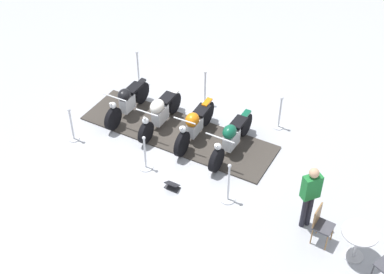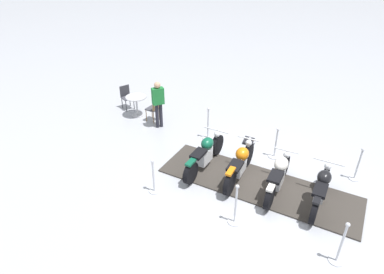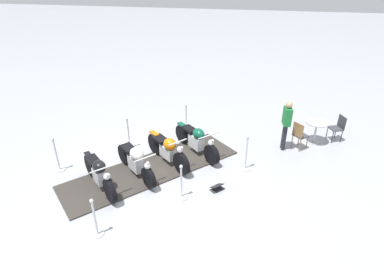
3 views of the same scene
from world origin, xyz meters
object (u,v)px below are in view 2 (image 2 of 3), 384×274
Objects in this scene: motorcycle_black at (321,188)px; stanchion_left_rear at (154,180)px; motorcycle_cream at (279,175)px; cafe_chair_near_table at (126,96)px; info_placard at (249,142)px; bystander_person at (158,101)px; motorcycle_copper at (240,164)px; cafe_table at (136,101)px; motorcycle_forest at (205,153)px; stanchion_right_front at (357,168)px; stanchion_left_front at (340,249)px; cafe_chair_across_table at (154,107)px; stanchion_left_mid at (235,210)px; stanchion_right_rear at (208,129)px; stanchion_right_mid at (275,148)px.

motorcycle_black is 4.24m from stanchion_left_rear.
cafe_chair_near_table is (-3.49, 6.07, 0.01)m from motorcycle_cream.
motorcycle_cream is at bearing -13.22° from stanchion_left_rear.
bystander_person is at bearing -171.91° from info_placard.
motorcycle_copper is 2.17× the size of cafe_table.
motorcycle_cream is 0.96× the size of motorcycle_forest.
stanchion_right_front is 1.00× the size of stanchion_left_rear.
motorcycle_black is 3.98× the size of info_placard.
stanchion_left_front is at bearing -133.77° from motorcycle_cream.
cafe_chair_across_table is at bearing 70.30° from motorcycle_cream.
motorcycle_cream reaches higher than cafe_chair_across_table.
cafe_chair_across_table reaches higher than info_placard.
motorcycle_black is 1.43× the size of stanchion_left_mid.
motorcycle_cream reaches higher than cafe_table.
motorcycle_cream is at bearing -71.48° from stanchion_right_rear.
stanchion_left_mid is (-1.49, -0.82, -0.15)m from motorcycle_cream.
motorcycle_forest is at bearing -178.81° from stanchion_right_mid.
stanchion_left_mid is 1.17× the size of cafe_chair_across_table.
cafe_chair_near_table is 2.15m from bystander_person.
stanchion_left_mid is at bearing -74.60° from info_placard.
stanchion_left_rear is 0.60× the size of bystander_person.
stanchion_left_rear is at bearing -19.71° from bystander_person.
stanchion_right_mid is 1.11× the size of cafe_chair_near_table.
cafe_table is 0.83m from cafe_chair_across_table.
stanchion_right_front is at bearing -8.32° from stanchion_left_rear.
motorcycle_forest is (-2.36, 2.20, -0.01)m from motorcycle_black.
motorcycle_black is 1.42× the size of stanchion_right_rear.
cafe_chair_across_table is at bearing -176.22° from bystander_person.
cafe_table reaches higher than info_placard.
cafe_table is at bearing 133.73° from stanchion_right_rear.
stanchion_left_front is 1.08× the size of stanchion_right_mid.
stanchion_left_front is at bearing -42.81° from stanchion_left_rear.
stanchion_right_rear is (0.46, 3.89, -0.03)m from stanchion_left_mid.
motorcycle_copper is 1.08m from motorcycle_forest.
stanchion_left_front reaches higher than cafe_chair_across_table.
stanchion_left_front is at bearing -121.59° from motorcycle_copper.
stanchion_left_rear is at bearing 171.68° from stanchion_right_front.
motorcycle_copper is at bearing 3.92° from cafe_chair_near_table.
stanchion_left_rear is (-3.18, 0.75, -0.15)m from motorcycle_cream.
cafe_chair_across_table is (-1.80, 3.99, 0.04)m from motorcycle_copper.
stanchion_left_front is 2.71× the size of info_placard.
motorcycle_black reaches higher than motorcycle_forest.
stanchion_left_front is at bearing -111.78° from motorcycle_forest.
stanchion_right_front is 0.91× the size of stanchion_right_rear.
info_placard is (-0.49, 0.88, -0.23)m from stanchion_right_mid.
info_placard is (-0.61, 3.12, -0.45)m from motorcycle_black.
motorcycle_black is 1.59× the size of stanchion_right_mid.
stanchion_left_front reaches higher than stanchion_left_rear.
motorcycle_cream is 3.25m from stanchion_right_rear.
motorcycle_black is 0.94× the size of motorcycle_copper.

